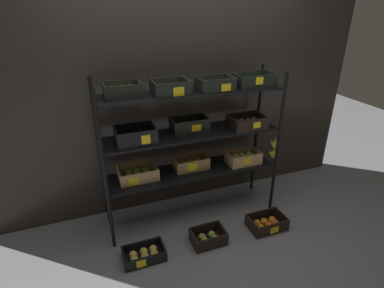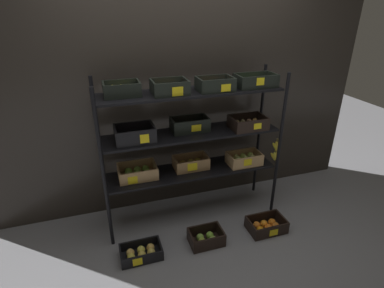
{
  "view_description": "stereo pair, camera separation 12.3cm",
  "coord_description": "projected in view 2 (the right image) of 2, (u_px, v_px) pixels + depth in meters",
  "views": [
    {
      "loc": [
        -0.93,
        -2.49,
        2.06
      ],
      "look_at": [
        0.0,
        0.0,
        0.82
      ],
      "focal_mm": 28.54,
      "sensor_mm": 36.0,
      "label": 1
    },
    {
      "loc": [
        -0.81,
        -2.53,
        2.06
      ],
      "look_at": [
        0.0,
        0.0,
        0.82
      ],
      "focal_mm": 28.54,
      "sensor_mm": 36.0,
      "label": 2
    }
  ],
  "objects": [
    {
      "name": "ground_plane",
      "position": [
        192.0,
        213.0,
        3.28
      ],
      "size": [
        10.0,
        10.0,
        0.0
      ],
      "primitive_type": "plane",
      "color": "gray"
    },
    {
      "name": "storefront_wall",
      "position": [
        180.0,
        100.0,
        3.14
      ],
      "size": [
        4.09,
        0.12,
        2.29
      ],
      "primitive_type": "cube",
      "color": "#2D2823",
      "rests_on": "ground_plane"
    },
    {
      "name": "display_rack",
      "position": [
        193.0,
        131.0,
        2.87
      ],
      "size": [
        1.8,
        0.43,
        1.49
      ],
      "color": "black",
      "rests_on": "ground_plane"
    },
    {
      "name": "crate_ground_apple_gold",
      "position": [
        141.0,
        253.0,
        2.7
      ],
      "size": [
        0.37,
        0.22,
        0.11
      ],
      "color": "black",
      "rests_on": "ground_plane"
    },
    {
      "name": "crate_ground_apple_green",
      "position": [
        206.0,
        238.0,
        2.86
      ],
      "size": [
        0.31,
        0.22,
        0.13
      ],
      "color": "black",
      "rests_on": "ground_plane"
    },
    {
      "name": "crate_ground_orange",
      "position": [
        266.0,
        226.0,
        3.02
      ],
      "size": [
        0.36,
        0.24,
        0.13
      ],
      "color": "black",
      "rests_on": "ground_plane"
    }
  ]
}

